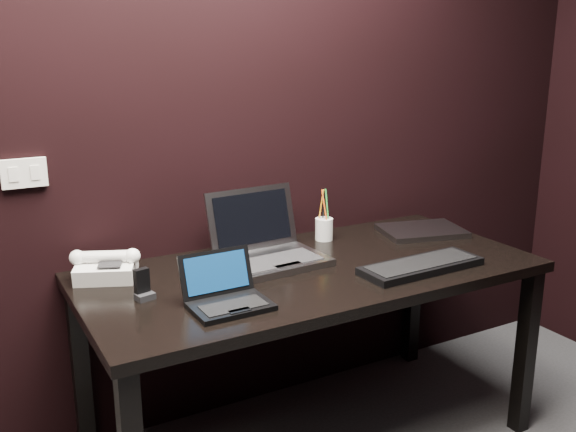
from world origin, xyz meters
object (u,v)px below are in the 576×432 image
desk (311,287)px  desk_phone (106,267)px  mobile_phone (143,288)px  ext_keyboard (421,266)px  pen_cup (324,228)px  netbook (227,296)px  silver_laptop (268,249)px  closed_laptop (422,231)px

desk → desk_phone: desk_phone is taller
mobile_phone → ext_keyboard: bearing=-13.1°
desk → pen_cup: pen_cup is taller
netbook → silver_laptop: silver_laptop is taller
netbook → ext_keyboard: netbook is taller
closed_laptop → pen_cup: bearing=163.2°
netbook → closed_laptop: 1.12m
silver_laptop → ext_keyboard: bearing=-38.4°
netbook → desk_phone: netbook is taller
ext_keyboard → netbook: bearing=176.9°
pen_cup → desk_phone: bearing=-178.8°
netbook → closed_laptop: bearing=16.6°
silver_laptop → desk_phone: bearing=169.0°
closed_laptop → silver_laptop: bearing=-179.7°
mobile_phone → pen_cup: pen_cup is taller
desk → pen_cup: bearing=50.2°
desk → ext_keyboard: (0.34, -0.22, 0.09)m
netbook → pen_cup: pen_cup is taller
silver_laptop → mobile_phone: 0.54m
silver_laptop → pen_cup: silver_laptop is taller
desk → desk_phone: size_ratio=6.58×
silver_laptop → pen_cup: bearing=21.7°
closed_laptop → pen_cup: 0.45m
closed_laptop → desk_phone: size_ratio=1.54×
netbook → pen_cup: size_ratio=1.13×
desk → silver_laptop: bearing=128.9°
ext_keyboard → desk_phone: 1.14m
silver_laptop → desk_phone: 0.60m
pen_cup → ext_keyboard: bearing=-76.8°
netbook → closed_laptop: (1.08, 0.32, -0.02)m
desk_phone → mobile_phone: size_ratio=2.53×
mobile_phone → netbook: bearing=-40.7°
netbook → pen_cup: 0.79m
mobile_phone → pen_cup: size_ratio=0.46×
closed_laptop → pen_cup: pen_cup is taller
silver_laptop → mobile_phone: size_ratio=3.89×
ext_keyboard → pen_cup: 0.51m
pen_cup → desk: bearing=-129.8°
closed_laptop → mobile_phone: bearing=-174.0°
ext_keyboard → closed_laptop: 0.48m
closed_laptop → desk_phone: bearing=175.4°
desk → netbook: bearing=-157.1°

